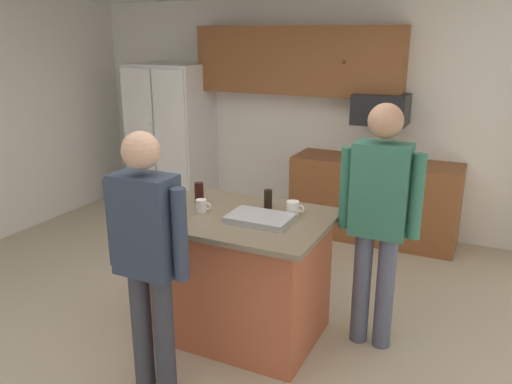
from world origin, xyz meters
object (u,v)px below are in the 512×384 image
(refrigerator, at_px, (172,139))
(mug_blue_stoneware, at_px, (293,208))
(kitchen_island, at_px, (239,275))
(person_host_foreground, at_px, (147,249))
(microwave_over_range, at_px, (381,109))
(person_guest_right, at_px, (379,211))
(mug_ceramic_white, at_px, (202,206))
(glass_dark_ale, at_px, (199,193))
(serving_tray, at_px, (260,218))
(tumbler_amber, at_px, (176,208))
(glass_stout_tall, at_px, (268,199))

(refrigerator, distance_m, mug_blue_stoneware, 3.25)
(kitchen_island, relative_size, person_host_foreground, 0.78)
(microwave_over_range, height_order, person_guest_right, person_guest_right)
(mug_ceramic_white, bearing_deg, glass_dark_ale, 126.29)
(mug_ceramic_white, relative_size, serving_tray, 0.28)
(mug_ceramic_white, distance_m, tumbler_amber, 0.21)
(kitchen_island, bearing_deg, person_host_foreground, -103.03)
(serving_tray, bearing_deg, tumbler_amber, -160.54)
(kitchen_island, height_order, mug_ceramic_white, mug_ceramic_white)
(person_host_foreground, xyz_separation_m, glass_stout_tall, (0.32, 1.05, 0.05))
(kitchen_island, height_order, mug_blue_stoneware, mug_blue_stoneware)
(kitchen_island, bearing_deg, glass_stout_tall, 61.10)
(glass_dark_ale, bearing_deg, kitchen_island, -16.65)
(microwave_over_range, height_order, mug_blue_stoneware, microwave_over_range)
(kitchen_island, distance_m, mug_ceramic_white, 0.59)
(person_host_foreground, distance_m, tumbler_amber, 0.61)
(person_guest_right, relative_size, tumbler_amber, 11.60)
(mug_blue_stoneware, xyz_separation_m, serving_tray, (-0.16, -0.22, -0.03))
(mug_ceramic_white, bearing_deg, person_guest_right, 15.74)
(person_guest_right, xyz_separation_m, glass_dark_ale, (-1.34, -0.18, -0.00))
(microwave_over_range, height_order, glass_stout_tall, microwave_over_range)
(glass_stout_tall, bearing_deg, tumbler_amber, -136.70)
(microwave_over_range, height_order, glass_dark_ale, microwave_over_range)
(glass_stout_tall, distance_m, mug_blue_stoneware, 0.23)
(microwave_over_range, bearing_deg, mug_ceramic_white, -106.94)
(glass_stout_tall, height_order, glass_dark_ale, glass_dark_ale)
(mug_ceramic_white, height_order, glass_dark_ale, glass_dark_ale)
(person_guest_right, bearing_deg, glass_dark_ale, -9.88)
(person_guest_right, bearing_deg, microwave_over_range, -94.37)
(person_host_foreground, bearing_deg, tumbler_amber, 30.78)
(kitchen_island, relative_size, person_guest_right, 0.74)
(refrigerator, height_order, mug_ceramic_white, refrigerator)
(mug_blue_stoneware, bearing_deg, microwave_over_range, 87.09)
(person_host_foreground, height_order, serving_tray, person_host_foreground)
(refrigerator, bearing_deg, glass_dark_ale, -51.03)
(mug_ceramic_white, distance_m, mug_blue_stoneware, 0.67)
(refrigerator, relative_size, mug_ceramic_white, 15.23)
(refrigerator, relative_size, glass_stout_tall, 13.04)
(microwave_over_range, relative_size, glass_dark_ale, 3.45)
(microwave_over_range, bearing_deg, glass_stout_tall, -98.88)
(kitchen_island, bearing_deg, mug_ceramic_white, -169.82)
(refrigerator, xyz_separation_m, microwave_over_range, (2.60, 0.12, 0.52))
(person_guest_right, height_order, glass_dark_ale, person_guest_right)
(person_host_foreground, relative_size, person_guest_right, 0.95)
(mug_ceramic_white, distance_m, glass_dark_ale, 0.21)
(person_host_foreground, bearing_deg, serving_tray, -13.16)
(refrigerator, xyz_separation_m, serving_tray, (2.33, -2.30, 0.05))
(person_host_foreground, distance_m, mug_ceramic_white, 0.77)
(person_guest_right, relative_size, mug_blue_stoneware, 13.23)
(serving_tray, bearing_deg, refrigerator, 135.31)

